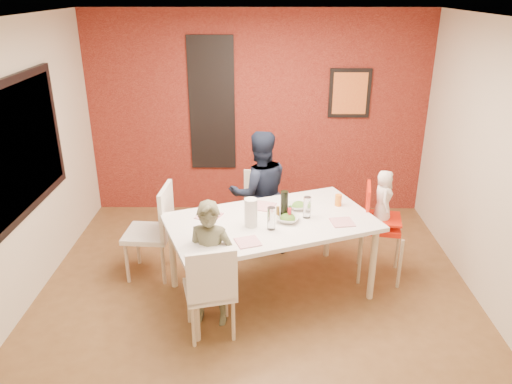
{
  "coord_description": "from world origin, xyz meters",
  "views": [
    {
      "loc": [
        0.05,
        -4.28,
        2.96
      ],
      "look_at": [
        0.0,
        0.3,
        1.05
      ],
      "focal_mm": 35.0,
      "sensor_mm": 36.0,
      "label": 1
    }
  ],
  "objects_px": {
    "toddler": "(383,198)",
    "paper_towel_roll": "(251,213)",
    "chair_near": "(211,288)",
    "child_near": "(211,264)",
    "dining_table": "(271,227)",
    "wine_bottle": "(284,205)",
    "high_chair": "(378,223)",
    "child_far": "(260,193)",
    "chair_left": "(156,227)",
    "chair_far": "(260,203)"
  },
  "relations": [
    {
      "from": "toddler",
      "to": "paper_towel_roll",
      "type": "height_order",
      "value": "toddler"
    },
    {
      "from": "chair_near",
      "to": "child_near",
      "type": "bearing_deg",
      "value": -99.44
    },
    {
      "from": "dining_table",
      "to": "wine_bottle",
      "type": "xyz_separation_m",
      "value": [
        0.13,
        0.06,
        0.21
      ]
    },
    {
      "from": "high_chair",
      "to": "paper_towel_roll",
      "type": "height_order",
      "value": "paper_towel_roll"
    },
    {
      "from": "child_far",
      "to": "wine_bottle",
      "type": "height_order",
      "value": "child_far"
    },
    {
      "from": "dining_table",
      "to": "toddler",
      "type": "xyz_separation_m",
      "value": [
        1.16,
        0.33,
        0.17
      ]
    },
    {
      "from": "child_near",
      "to": "chair_left",
      "type": "bearing_deg",
      "value": 137.57
    },
    {
      "from": "paper_towel_roll",
      "to": "toddler",
      "type": "bearing_deg",
      "value": 18.55
    },
    {
      "from": "child_near",
      "to": "child_far",
      "type": "bearing_deg",
      "value": 81.14
    },
    {
      "from": "paper_towel_roll",
      "to": "dining_table",
      "type": "bearing_deg",
      "value": 31.86
    },
    {
      "from": "child_far",
      "to": "toddler",
      "type": "distance_m",
      "value": 1.41
    },
    {
      "from": "dining_table",
      "to": "wine_bottle",
      "type": "relative_size",
      "value": 8.02
    },
    {
      "from": "chair_near",
      "to": "wine_bottle",
      "type": "height_order",
      "value": "wine_bottle"
    },
    {
      "from": "chair_far",
      "to": "high_chair",
      "type": "relative_size",
      "value": 0.85
    },
    {
      "from": "high_chair",
      "to": "wine_bottle",
      "type": "bearing_deg",
      "value": 116.4
    },
    {
      "from": "chair_left",
      "to": "paper_towel_roll",
      "type": "distance_m",
      "value": 1.19
    },
    {
      "from": "high_chair",
      "to": "paper_towel_roll",
      "type": "xyz_separation_m",
      "value": [
        -1.33,
        -0.46,
        0.34
      ]
    },
    {
      "from": "chair_near",
      "to": "toddler",
      "type": "relative_size",
      "value": 1.54
    },
    {
      "from": "child_near",
      "to": "child_far",
      "type": "height_order",
      "value": "child_far"
    },
    {
      "from": "chair_far",
      "to": "toddler",
      "type": "bearing_deg",
      "value": -28.14
    },
    {
      "from": "chair_near",
      "to": "dining_table",
      "type": "bearing_deg",
      "value": -141.17
    },
    {
      "from": "chair_far",
      "to": "chair_near",
      "type": "bearing_deg",
      "value": -98.47
    },
    {
      "from": "child_near",
      "to": "high_chair",
      "type": "bearing_deg",
      "value": 34.64
    },
    {
      "from": "paper_towel_roll",
      "to": "high_chair",
      "type": "bearing_deg",
      "value": 19.27
    },
    {
      "from": "chair_left",
      "to": "child_far",
      "type": "distance_m",
      "value": 1.25
    },
    {
      "from": "dining_table",
      "to": "child_far",
      "type": "relative_size",
      "value": 1.53
    },
    {
      "from": "paper_towel_roll",
      "to": "child_far",
      "type": "bearing_deg",
      "value": 85.62
    },
    {
      "from": "dining_table",
      "to": "chair_far",
      "type": "height_order",
      "value": "chair_far"
    },
    {
      "from": "chair_near",
      "to": "high_chair",
      "type": "distance_m",
      "value": 1.98
    },
    {
      "from": "child_far",
      "to": "toddler",
      "type": "relative_size",
      "value": 2.44
    },
    {
      "from": "chair_far",
      "to": "high_chair",
      "type": "distance_m",
      "value": 1.49
    },
    {
      "from": "chair_far",
      "to": "child_near",
      "type": "height_order",
      "value": "child_near"
    },
    {
      "from": "wine_bottle",
      "to": "child_near",
      "type": "bearing_deg",
      "value": -142.02
    },
    {
      "from": "chair_far",
      "to": "chair_left",
      "type": "xyz_separation_m",
      "value": [
        -1.11,
        -0.8,
        0.08
      ]
    },
    {
      "from": "chair_near",
      "to": "chair_far",
      "type": "bearing_deg",
      "value": -117.22
    },
    {
      "from": "child_far",
      "to": "wine_bottle",
      "type": "xyz_separation_m",
      "value": [
        0.24,
        -0.85,
        0.23
      ]
    },
    {
      "from": "chair_far",
      "to": "child_near",
      "type": "bearing_deg",
      "value": -100.98
    },
    {
      "from": "toddler",
      "to": "paper_towel_roll",
      "type": "distance_m",
      "value": 1.43
    },
    {
      "from": "high_chair",
      "to": "child_near",
      "type": "relative_size",
      "value": 0.86
    },
    {
      "from": "chair_left",
      "to": "paper_towel_roll",
      "type": "relative_size",
      "value": 3.73
    },
    {
      "from": "child_near",
      "to": "paper_towel_roll",
      "type": "distance_m",
      "value": 0.62
    },
    {
      "from": "chair_near",
      "to": "child_near",
      "type": "relative_size",
      "value": 0.77
    },
    {
      "from": "wine_bottle",
      "to": "chair_left",
      "type": "bearing_deg",
      "value": 167.88
    },
    {
      "from": "child_near",
      "to": "toddler",
      "type": "relative_size",
      "value": 2.02
    },
    {
      "from": "child_near",
      "to": "wine_bottle",
      "type": "bearing_deg",
      "value": 46.78
    },
    {
      "from": "child_far",
      "to": "child_near",
      "type": "bearing_deg",
      "value": 59.22
    },
    {
      "from": "chair_near",
      "to": "paper_towel_roll",
      "type": "bearing_deg",
      "value": -134.15
    },
    {
      "from": "child_far",
      "to": "wine_bottle",
      "type": "distance_m",
      "value": 0.91
    },
    {
      "from": "child_near",
      "to": "paper_towel_roll",
      "type": "height_order",
      "value": "child_near"
    },
    {
      "from": "child_far",
      "to": "toddler",
      "type": "xyz_separation_m",
      "value": [
        1.28,
        -0.57,
        0.18
      ]
    }
  ]
}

